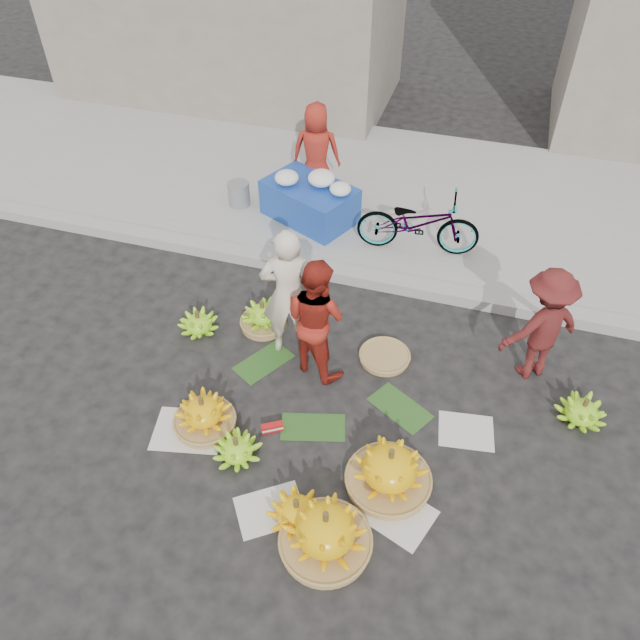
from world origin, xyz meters
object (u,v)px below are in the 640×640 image
(banana_bunch_0, at_px, (203,414))
(banana_bunch_4, at_px, (390,469))
(vendor_cream, at_px, (288,294))
(flower_table, at_px, (310,199))
(bicycle, at_px, (418,223))

(banana_bunch_0, bearing_deg, banana_bunch_4, -3.82)
(vendor_cream, height_order, flower_table, vendor_cream)
(flower_table, xyz_separation_m, bicycle, (1.57, -0.31, 0.12))
(vendor_cream, bearing_deg, flower_table, -95.88)
(banana_bunch_0, distance_m, bicycle, 3.76)
(flower_table, bearing_deg, banana_bunch_4, -38.33)
(banana_bunch_4, distance_m, vendor_cream, 2.13)
(bicycle, bearing_deg, banana_bunch_0, 148.95)
(flower_table, relative_size, bicycle, 0.91)
(banana_bunch_4, bearing_deg, vendor_cream, 135.30)
(vendor_cream, xyz_separation_m, flower_table, (-0.52, 2.42, -0.39))
(flower_table, bearing_deg, banana_bunch_0, -64.67)
(banana_bunch_0, distance_m, banana_bunch_4, 1.93)
(banana_bunch_4, relative_size, flower_table, 0.62)
(banana_bunch_0, height_order, vendor_cream, vendor_cream)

